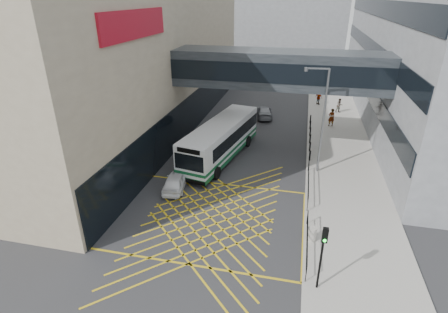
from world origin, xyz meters
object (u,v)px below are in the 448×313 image
Objects in this scene: pedestrian_a at (331,117)px; pedestrian_b at (339,106)px; bus at (221,139)px; litter_bin at (312,234)px; car_white at (176,181)px; car_dark at (234,127)px; car_silver at (264,112)px; traffic_light at (323,250)px; pedestrian_c at (319,98)px; street_lamp at (321,116)px.

pedestrian_a is 5.32m from pedestrian_b.
litter_bin is at bearing -42.02° from bus.
car_white is 0.79× the size of car_dark.
car_dark is 1.17× the size of car_silver.
traffic_light is at bearing -49.24° from bus.
pedestrian_a is (7.50, -1.81, 0.46)m from car_silver.
bus is 14.22m from pedestrian_a.
car_dark is 2.83× the size of pedestrian_c.
litter_bin is 28.77m from pedestrian_c.
bus is at bearing 75.56° from car_dark.
bus is 20.31m from pedestrian_c.
traffic_light reaches higher than pedestrian_c.
street_lamp is at bearing 2.22° from bus.
car_dark reaches higher than litter_bin.
street_lamp is at bearing 87.77° from traffic_light.
pedestrian_a is at bearing 138.02° from pedestrian_c.
pedestrian_a is 1.14× the size of pedestrian_b.
pedestrian_a is 1.09× the size of pedestrian_c.
litter_bin is 0.46× the size of pedestrian_a.
car_silver is 4.90× the size of litter_bin.
pedestrian_a is (9.91, 4.59, 0.34)m from car_dark.
car_silver is 7.73m from pedestrian_a.
litter_bin is (-0.28, 3.76, -1.97)m from traffic_light.
car_dark is 1.36× the size of traffic_light.
street_lamp is at bearing 66.03° from pedestrian_a.
litter_bin is at bearing 91.77° from traffic_light.
car_silver is 0.52× the size of street_lamp.
litter_bin is at bearing -121.37° from pedestrian_b.
bus reaches higher than car_dark.
traffic_light is 2.17× the size of pedestrian_b.
car_silver is at bearing -125.43° from car_dark.
car_dark is 21.49m from traffic_light.
pedestrian_a is 8.24m from pedestrian_c.
street_lamp is 10.13m from litter_bin.
car_white is at bearing 139.75° from traffic_light.
car_white is at bearing -159.54° from street_lamp.
traffic_light is at bearing 70.73° from pedestrian_a.
car_silver reaches higher than litter_bin.
pedestrian_a is at bearing 157.74° from car_silver.
pedestrian_b is (11.10, 9.76, 0.22)m from car_dark.
bus is 1.43× the size of street_lamp.
car_dark is 15.42m from pedestrian_c.
traffic_light is 4.25m from litter_bin.
pedestrian_a is (11.92, 16.44, 0.49)m from car_white.
traffic_light is (5.80, -26.19, 1.89)m from car_silver.
bus is 5.71m from car_dark.
litter_bin is 25.98m from pedestrian_b.
car_white is at bearing 38.78° from pedestrian_a.
traffic_light is at bearing -85.80° from litter_bin.
pedestrian_b is at bearing -128.71° from car_white.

